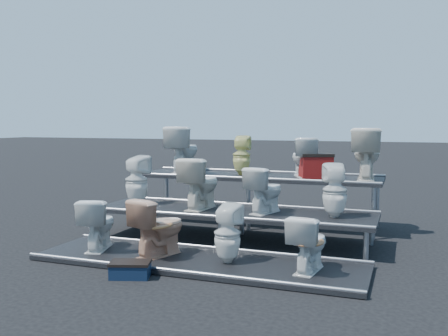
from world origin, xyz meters
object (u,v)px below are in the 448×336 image
(toilet_1, at_px, (159,227))
(toilet_9, at_px, (242,155))
(toilet_2, at_px, (227,234))
(toilet_3, at_px, (309,243))
(toilet_4, at_px, (137,180))
(toilet_7, at_px, (335,191))
(toilet_6, at_px, (265,190))
(toilet_10, at_px, (303,157))
(toilet_11, at_px, (366,154))
(red_crate, at_px, (316,167))
(toilet_0, at_px, (98,224))
(toilet_5, at_px, (200,183))
(toilet_8, at_px, (183,150))
(step_stool, at_px, (130,271))

(toilet_1, xyz_separation_m, toilet_9, (0.26, 2.60, 0.77))
(toilet_2, relative_size, toilet_3, 1.09)
(toilet_4, distance_m, toilet_7, 3.12)
(toilet_2, bearing_deg, toilet_6, -90.15)
(toilet_10, relative_size, toilet_11, 0.80)
(toilet_1, height_order, red_crate, red_crate)
(toilet_11, bearing_deg, toilet_10, -3.10)
(toilet_3, bearing_deg, toilet_0, 7.48)
(toilet_0, bearing_deg, toilet_10, -146.76)
(toilet_0, bearing_deg, toilet_3, 164.19)
(toilet_0, bearing_deg, toilet_11, -157.35)
(toilet_4, height_order, toilet_5, toilet_4)
(toilet_7, distance_m, toilet_10, 1.52)
(toilet_4, distance_m, toilet_8, 1.38)
(toilet_2, relative_size, red_crate, 1.46)
(toilet_3, xyz_separation_m, toilet_4, (-3.01, 1.30, 0.46))
(toilet_11, bearing_deg, red_crate, 1.30)
(toilet_5, bearing_deg, toilet_0, 58.07)
(toilet_5, relative_size, toilet_7, 1.05)
(toilet_10, relative_size, red_crate, 1.34)
(toilet_1, height_order, toilet_4, toilet_4)
(toilet_6, xyz_separation_m, toilet_9, (-0.79, 1.30, 0.40))
(toilet_8, bearing_deg, toilet_4, 76.00)
(toilet_2, height_order, toilet_8, toilet_8)
(toilet_1, xyz_separation_m, step_stool, (0.04, -0.77, -0.36))
(toilet_0, bearing_deg, red_crate, -150.19)
(toilet_1, distance_m, toilet_9, 2.72)
(toilet_5, height_order, red_crate, toilet_5)
(toilet_7, bearing_deg, toilet_2, 32.34)
(toilet_11, xyz_separation_m, step_stool, (-2.32, -3.37, -1.19))
(toilet_1, bearing_deg, toilet_3, -160.82)
(toilet_8, relative_size, toilet_11, 1.01)
(toilet_1, bearing_deg, toilet_11, -112.98)
(toilet_6, distance_m, toilet_9, 1.57)
(toilet_10, bearing_deg, toilet_9, -24.21)
(toilet_11, bearing_deg, toilet_1, 44.74)
(toilet_0, relative_size, toilet_6, 1.04)
(step_stool, bearing_deg, toilet_1, 74.52)
(toilet_1, bearing_deg, toilet_4, -31.31)
(toilet_3, distance_m, red_crate, 2.65)
(toilet_7, xyz_separation_m, toilet_9, (-1.78, 1.30, 0.37))
(red_crate, bearing_deg, toilet_6, -135.48)
(toilet_2, height_order, toilet_11, toilet_11)
(toilet_6, bearing_deg, red_crate, -95.83)
(toilet_7, relative_size, red_crate, 1.51)
(toilet_4, bearing_deg, toilet_1, 143.20)
(toilet_7, distance_m, step_stool, 2.98)
(toilet_8, relative_size, toilet_9, 1.23)
(toilet_6, distance_m, red_crate, 1.36)
(toilet_7, xyz_separation_m, toilet_10, (-0.71, 1.30, 0.36))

